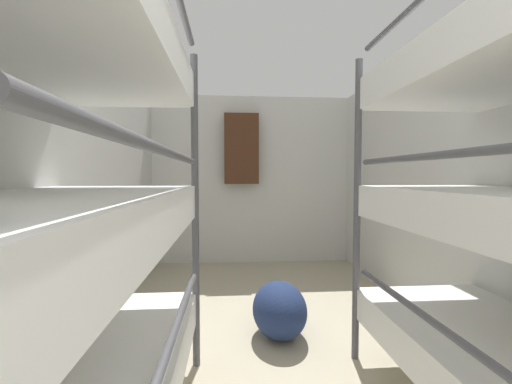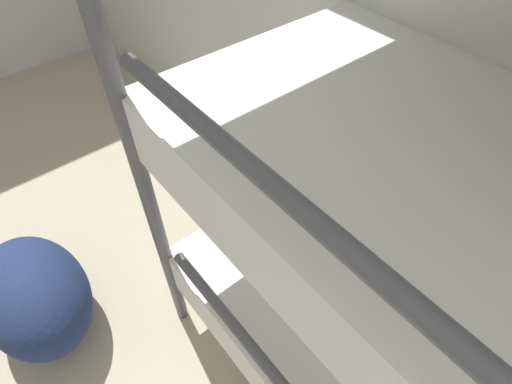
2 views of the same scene
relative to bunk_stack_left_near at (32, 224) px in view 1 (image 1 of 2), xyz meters
name	(u,v)px [view 1 (image 1 of 2)]	position (x,y,z in m)	size (l,w,h in m)	color
wall_left	(52,186)	(-0.43, 1.00, 0.08)	(0.06, 5.04, 2.21)	silver
wall_right	(482,185)	(2.22, 1.00, 0.08)	(0.06, 5.04, 2.21)	silver
wall_back	(251,180)	(0.90, 3.48, 0.08)	(2.72, 0.06, 2.21)	silver
bunk_stack_left_near	(32,224)	(0.00, 0.00, 0.00)	(0.82, 1.93, 1.92)	#4C4C51
duffel_bag	(280,310)	(0.96, 1.33, -0.83)	(0.39, 0.56, 0.39)	navy
hanging_coat	(241,149)	(0.76, 3.33, 0.49)	(0.44, 0.12, 0.90)	#472819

